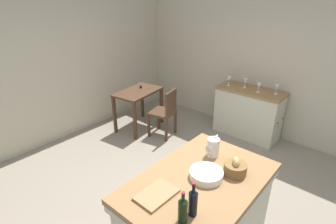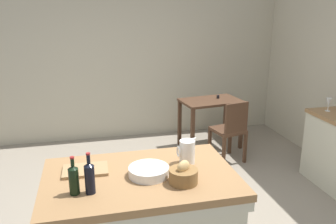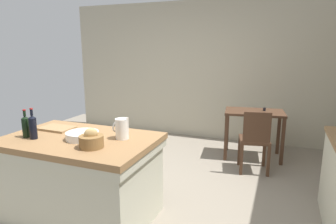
% 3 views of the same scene
% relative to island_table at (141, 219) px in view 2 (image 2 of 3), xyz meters
% --- Properties ---
extents(ground_plane, '(6.76, 6.76, 0.00)m').
position_rel_island_table_xyz_m(ground_plane, '(0.31, 0.65, -0.46)').
color(ground_plane, gray).
extents(wall_back, '(5.32, 0.12, 2.60)m').
position_rel_island_table_xyz_m(wall_back, '(0.31, 3.25, 0.84)').
color(wall_back, '#B2AA93').
rests_on(wall_back, ground).
extents(island_table, '(1.51, 0.98, 0.86)m').
position_rel_island_table_xyz_m(island_table, '(0.00, 0.00, 0.00)').
color(island_table, olive).
rests_on(island_table, ground).
extents(writing_desk, '(0.97, 0.68, 0.81)m').
position_rel_island_table_xyz_m(writing_desk, '(1.47, 2.41, 0.17)').
color(writing_desk, '#472D1E').
rests_on(writing_desk, ground).
extents(wooden_chair, '(0.48, 0.48, 0.90)m').
position_rel_island_table_xyz_m(wooden_chair, '(1.55, 1.80, 0.02)').
color(wooden_chair, '#472D1E').
rests_on(wooden_chair, ground).
extents(pitcher, '(0.17, 0.13, 0.24)m').
position_rel_island_table_xyz_m(pitcher, '(0.42, 0.13, 0.50)').
color(pitcher, silver).
rests_on(pitcher, island_table).
extents(wash_bowl, '(0.32, 0.32, 0.07)m').
position_rel_island_table_xyz_m(wash_bowl, '(0.06, -0.03, 0.43)').
color(wash_bowl, silver).
rests_on(wash_bowl, island_table).
extents(bread_basket, '(0.22, 0.22, 0.18)m').
position_rel_island_table_xyz_m(bread_basket, '(0.29, -0.20, 0.46)').
color(bread_basket, brown).
rests_on(bread_basket, island_table).
extents(cutting_board, '(0.36, 0.25, 0.02)m').
position_rel_island_table_xyz_m(cutting_board, '(-0.42, 0.16, 0.41)').
color(cutting_board, '#99754C').
rests_on(cutting_board, island_table).
extents(wine_bottle_dark, '(0.07, 0.07, 0.31)m').
position_rel_island_table_xyz_m(wine_bottle_dark, '(-0.39, -0.19, 0.52)').
color(wine_bottle_dark, black).
rests_on(wine_bottle_dark, island_table).
extents(wine_bottle_amber, '(0.07, 0.07, 0.28)m').
position_rel_island_table_xyz_m(wine_bottle_amber, '(-0.49, -0.18, 0.51)').
color(wine_bottle_amber, black).
rests_on(wine_bottle_amber, island_table).
extents(wine_glass_right, '(0.07, 0.07, 0.17)m').
position_rel_island_table_xyz_m(wine_glass_right, '(2.52, 1.10, 0.54)').
color(wine_glass_right, white).
rests_on(wine_glass_right, side_cabinet).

